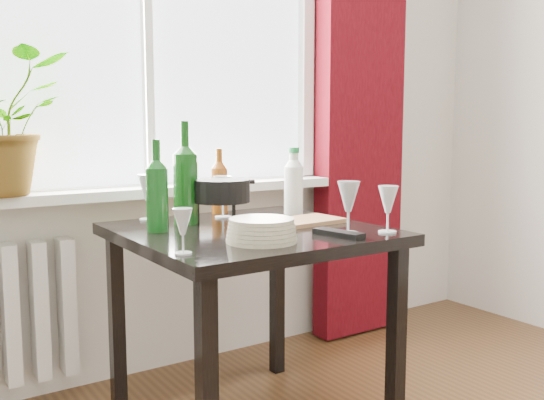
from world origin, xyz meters
TOP-DOWN VIEW (x-y plane):
  - window at (0.00, 2.22)m, footprint 1.72×0.08m
  - windowsill at (0.00, 2.15)m, footprint 1.72×0.20m
  - curtain at (1.12, 2.12)m, footprint 0.50×0.12m
  - table at (0.10, 1.55)m, footprint 0.85×0.85m
  - wine_bottle_left at (-0.19, 1.67)m, footprint 0.09×0.09m
  - wine_bottle_right at (-0.04, 1.77)m, footprint 0.10×0.10m
  - bottle_amber at (0.19, 1.93)m, footprint 0.09×0.09m
  - cleaning_bottle at (0.43, 1.75)m, footprint 0.08×0.08m
  - wineglass_front_right at (0.32, 1.28)m, footprint 0.08×0.08m
  - wineglass_far_right at (0.44, 1.22)m, footprint 0.08×0.08m
  - wineglass_back_center at (0.14, 1.81)m, footprint 0.09×0.09m
  - wineglass_back_left at (-0.13, 1.92)m, footprint 0.09×0.09m
  - wineglass_front_left at (-0.28, 1.28)m, footprint 0.06×0.06m
  - plate_stack at (-0.00, 1.31)m, footprint 0.28×0.28m
  - fondue_pot at (0.08, 1.71)m, footprint 0.28×0.25m
  - tv_remote at (0.26, 1.26)m, footprint 0.09×0.19m
  - cutting_board at (0.33, 1.54)m, footprint 0.29×0.20m

SIDE VIEW (x-z plane):
  - table at x=0.10m, z-range 0.28..1.02m
  - cutting_board at x=0.33m, z-range 0.74..0.76m
  - tv_remote at x=0.26m, z-range 0.74..0.76m
  - plate_stack at x=0.00m, z-range 0.74..0.81m
  - wineglass_front_left at x=-0.28m, z-range 0.74..0.87m
  - fondue_pot at x=0.08m, z-range 0.74..0.90m
  - wineglass_far_right at x=0.44m, z-range 0.74..0.90m
  - wineglass_back_center at x=0.14m, z-range 0.74..0.91m
  - windowsill at x=0.00m, z-range 0.80..0.84m
  - wineglass_back_left at x=-0.13m, z-range 0.74..0.92m
  - wineglass_front_right at x=0.32m, z-range 0.74..0.92m
  - cleaning_bottle at x=0.43m, z-range 0.74..1.01m
  - bottle_amber at x=0.19m, z-range 0.74..1.01m
  - wine_bottle_left at x=-0.19m, z-range 0.74..1.06m
  - wine_bottle_right at x=-0.04m, z-range 0.74..1.12m
  - curtain at x=1.12m, z-range 0.01..2.58m
  - window at x=0.00m, z-range 0.79..2.41m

